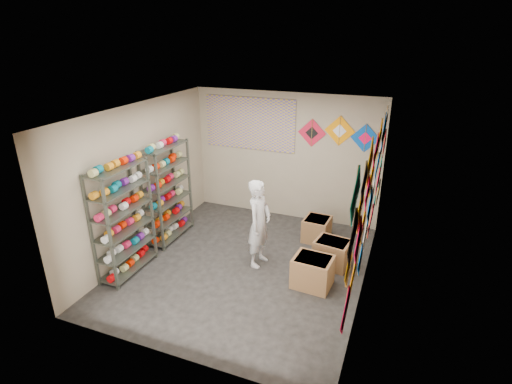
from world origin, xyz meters
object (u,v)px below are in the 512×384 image
at_px(carton_b, 332,253).
at_px(shopkeeper, 259,223).
at_px(shelf_rack_back, 167,193).
at_px(carton_a, 313,272).
at_px(carton_c, 317,229).
at_px(shelf_rack_front, 123,221).

bearing_deg(carton_b, shopkeeper, -153.19).
bearing_deg(shopkeeper, shelf_rack_back, 87.86).
relative_size(carton_a, carton_b, 1.04).
relative_size(shelf_rack_back, carton_c, 3.62).
bearing_deg(carton_b, shelf_rack_back, -169.08).
bearing_deg(shelf_rack_back, shopkeeper, -7.60).
bearing_deg(carton_b, carton_a, -94.98).
bearing_deg(carton_c, carton_b, -56.64).
distance_m(shelf_rack_back, carton_a, 3.15).
bearing_deg(shopkeeper, shelf_rack_front, 123.05).
bearing_deg(carton_c, shelf_rack_front, -137.17).
height_order(shelf_rack_front, shelf_rack_back, same).
bearing_deg(shelf_rack_back, carton_b, 2.45).
height_order(shelf_rack_front, shopkeeper, shelf_rack_front).
bearing_deg(carton_a, shelf_rack_front, -162.25).
height_order(shelf_rack_back, carton_a, shelf_rack_back).
height_order(shelf_rack_front, carton_b, shelf_rack_front).
distance_m(shelf_rack_front, shopkeeper, 2.24).
xyz_separation_m(carton_b, carton_c, (-0.46, 0.80, -0.01)).
bearing_deg(carton_c, shopkeeper, -118.36).
relative_size(shelf_rack_front, shopkeeper, 1.22).
bearing_deg(shelf_rack_front, shopkeeper, 27.59).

